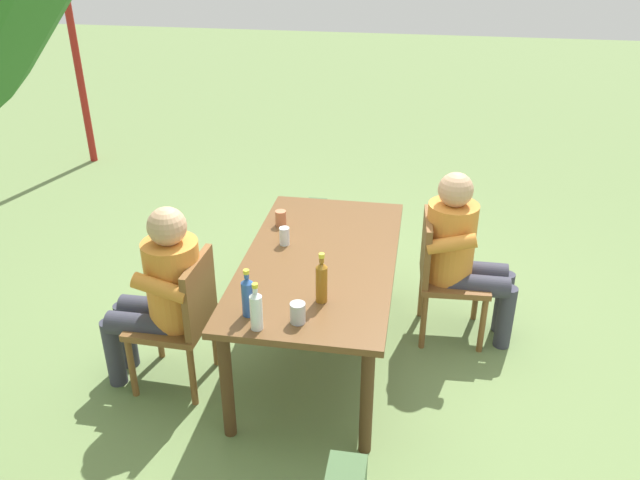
% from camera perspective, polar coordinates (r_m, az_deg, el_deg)
% --- Properties ---
extents(ground_plane, '(24.00, 24.00, 0.00)m').
position_cam_1_polar(ground_plane, '(4.31, 0.00, -10.08)').
color(ground_plane, '#6B844C').
extents(dining_table, '(1.73, 0.91, 0.73)m').
position_cam_1_polar(dining_table, '(3.95, 0.00, -2.63)').
color(dining_table, brown).
rests_on(dining_table, ground_plane).
extents(chair_near_right, '(0.46, 0.46, 0.87)m').
position_cam_1_polar(chair_near_right, '(4.32, 10.81, -2.69)').
color(chair_near_right, brown).
rests_on(chair_near_right, ground_plane).
extents(chair_far_left, '(0.46, 0.46, 0.87)m').
position_cam_1_polar(chair_far_left, '(3.90, -12.10, -6.53)').
color(chair_far_left, brown).
rests_on(chair_far_left, ground_plane).
extents(person_in_white_shirt, '(0.47, 0.61, 1.18)m').
position_cam_1_polar(person_in_white_shirt, '(4.25, 12.47, -0.82)').
color(person_in_white_shirt, orange).
rests_on(person_in_white_shirt, ground_plane).
extents(person_in_plaid_shirt, '(0.47, 0.61, 1.18)m').
position_cam_1_polar(person_in_plaid_shirt, '(3.85, -13.85, -4.25)').
color(person_in_plaid_shirt, orange).
rests_on(person_in_plaid_shirt, ground_plane).
extents(bottle_clear, '(0.06, 0.06, 0.26)m').
position_cam_1_polar(bottle_clear, '(3.23, -5.68, -6.15)').
color(bottle_clear, white).
rests_on(bottle_clear, dining_table).
extents(bottle_amber, '(0.06, 0.06, 0.29)m').
position_cam_1_polar(bottle_amber, '(3.43, 0.14, -3.65)').
color(bottle_amber, '#996019').
rests_on(bottle_amber, dining_table).
extents(bottle_blue, '(0.06, 0.06, 0.27)m').
position_cam_1_polar(bottle_blue, '(3.34, -6.43, -4.94)').
color(bottle_blue, '#2D56A3').
rests_on(bottle_blue, dining_table).
extents(cup_steel, '(0.08, 0.08, 0.11)m').
position_cam_1_polar(cup_steel, '(3.30, -1.97, -6.48)').
color(cup_steel, '#B2B7BC').
rests_on(cup_steel, dining_table).
extents(cup_glass, '(0.06, 0.06, 0.12)m').
position_cam_1_polar(cup_glass, '(4.04, -3.17, 0.35)').
color(cup_glass, silver).
rests_on(cup_glass, dining_table).
extents(cup_terracotta, '(0.07, 0.07, 0.10)m').
position_cam_1_polar(cup_terracotta, '(4.29, -3.50, 1.95)').
color(cup_terracotta, '#BC6B47').
rests_on(cup_terracotta, dining_table).
extents(backpack_by_near_side, '(0.33, 0.21, 0.47)m').
position_cam_1_polar(backpack_by_near_side, '(5.32, -0.34, 0.67)').
color(backpack_by_near_side, '#47663D').
rests_on(backpack_by_near_side, ground_plane).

